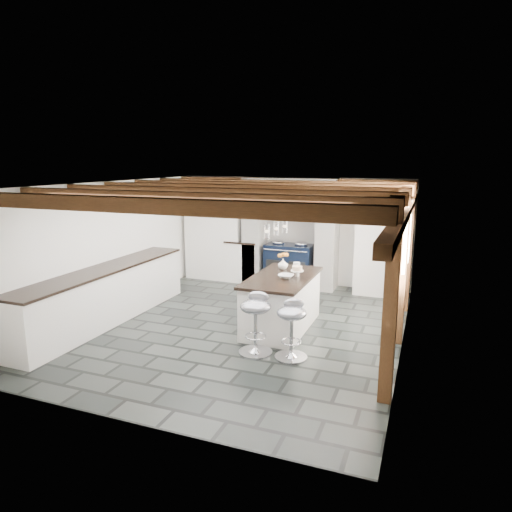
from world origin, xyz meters
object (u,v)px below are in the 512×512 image
at_px(kitchen_island, 282,301).
at_px(bar_stool_near, 291,322).
at_px(bar_stool_far, 256,316).
at_px(range_cooker, 289,264).

bearing_deg(kitchen_island, bar_stool_near, -65.54).
xyz_separation_m(kitchen_island, bar_stool_near, (0.47, -1.06, 0.08)).
height_order(kitchen_island, bar_stool_near, kitchen_island).
xyz_separation_m(kitchen_island, bar_stool_far, (-0.03, -1.08, 0.11)).
xyz_separation_m(bar_stool_near, bar_stool_far, (-0.51, -0.02, 0.03)).
height_order(range_cooker, bar_stool_near, range_cooker).
bearing_deg(bar_stool_far, bar_stool_near, -4.29).
bearing_deg(bar_stool_far, kitchen_island, 81.70).
bearing_deg(bar_stool_near, range_cooker, 85.65).
bearing_deg(kitchen_island, bar_stool_far, -91.37).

